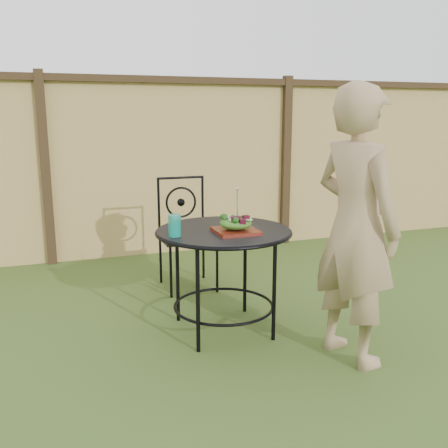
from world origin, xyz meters
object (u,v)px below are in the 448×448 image
object	(u,v)px
patio_table	(224,249)
salad_plate	(236,231)
diner	(356,227)
patio_chair	(186,230)

from	to	relation	value
patio_table	salad_plate	size ratio (longest dim) A/B	3.42
diner	salad_plate	size ratio (longest dim) A/B	6.17
patio_chair	salad_plate	distance (m)	1.14
patio_chair	salad_plate	bearing A→B (deg)	-87.71
patio_chair	diner	distance (m)	1.76
diner	patio_table	bearing A→B (deg)	31.04
patio_chair	diner	bearing A→B (deg)	-69.31
salad_plate	diner	bearing A→B (deg)	-42.00
patio_chair	salad_plate	world-z (taller)	patio_chair
diner	patio_chair	bearing A→B (deg)	7.51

